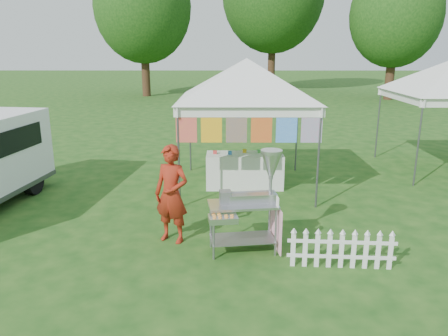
{
  "coord_description": "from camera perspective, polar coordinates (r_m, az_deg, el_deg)",
  "views": [
    {
      "loc": [
        -0.45,
        -6.52,
        3.21
      ],
      "look_at": [
        -0.49,
        1.16,
        1.1
      ],
      "focal_mm": 35.0,
      "sensor_mm": 36.0,
      "label": 1
    }
  ],
  "objects": [
    {
      "name": "ground",
      "position": [
        7.28,
        3.9,
        -10.84
      ],
      "size": [
        120.0,
        120.0,
        0.0
      ],
      "primitive_type": "plane",
      "color": "#174714",
      "rests_on": "ground"
    },
    {
      "name": "canopy_main",
      "position": [
        10.02,
        2.99,
        14.08
      ],
      "size": [
        4.24,
        4.24,
        3.45
      ],
      "color": "#59595E",
      "rests_on": "ground"
    },
    {
      "name": "tree_left",
      "position": [
        31.13,
        -10.57,
        19.98
      ],
      "size": [
        6.4,
        6.4,
        9.53
      ],
      "color": "#3C2315",
      "rests_on": "ground"
    },
    {
      "name": "tree_right",
      "position": [
        30.43,
        21.54,
        18.09
      ],
      "size": [
        5.6,
        5.6,
        8.42
      ],
      "color": "#3C2315",
      "rests_on": "ground"
    },
    {
      "name": "donut_cart",
      "position": [
        6.93,
        3.95,
        -3.38
      ],
      "size": [
        1.21,
        0.97,
        1.68
      ],
      "rotation": [
        0.0,
        0.0,
        0.14
      ],
      "color": "gray",
      "rests_on": "ground"
    },
    {
      "name": "vendor",
      "position": [
        7.4,
        -6.86,
        -3.41
      ],
      "size": [
        0.72,
        0.61,
        1.69
      ],
      "primitive_type": "imported",
      "rotation": [
        0.0,
        0.0,
        -0.4
      ],
      "color": "maroon",
      "rests_on": "ground"
    },
    {
      "name": "picket_fence",
      "position": [
        6.88,
        15.09,
        -10.33
      ],
      "size": [
        1.62,
        0.13,
        0.56
      ],
      "rotation": [
        0.0,
        0.0,
        -0.07
      ],
      "color": "white",
      "rests_on": "ground"
    },
    {
      "name": "display_table",
      "position": [
        10.37,
        2.7,
        -0.32
      ],
      "size": [
        1.8,
        0.7,
        0.82
      ],
      "primitive_type": "cube",
      "color": "white",
      "rests_on": "ground"
    }
  ]
}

